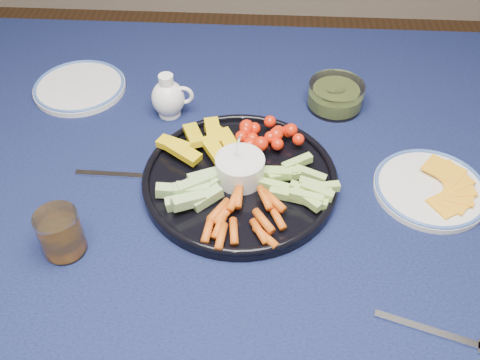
# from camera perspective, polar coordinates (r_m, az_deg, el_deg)

# --- Properties ---
(dining_table) EXTENTS (1.67, 1.07, 0.75)m
(dining_table) POSITION_cam_1_polar(r_m,az_deg,el_deg) (1.04, -3.50, -2.45)
(dining_table) COLOR #472F17
(dining_table) RESTS_ON ground
(crudite_platter) EXTENTS (0.35, 0.35, 0.11)m
(crudite_platter) POSITION_cam_1_polar(r_m,az_deg,el_deg) (0.94, -0.12, 0.35)
(crudite_platter) COLOR black
(crudite_platter) RESTS_ON dining_table
(creamer_pitcher) EXTENTS (0.09, 0.07, 0.09)m
(creamer_pitcher) POSITION_cam_1_polar(r_m,az_deg,el_deg) (1.09, -7.62, 8.69)
(creamer_pitcher) COLOR white
(creamer_pitcher) RESTS_ON dining_table
(pickle_bowl) EXTENTS (0.11, 0.11, 0.05)m
(pickle_bowl) POSITION_cam_1_polar(r_m,az_deg,el_deg) (1.13, 10.15, 8.77)
(pickle_bowl) COLOR white
(pickle_bowl) RESTS_ON dining_table
(cheese_plate) EXTENTS (0.20, 0.20, 0.02)m
(cheese_plate) POSITION_cam_1_polar(r_m,az_deg,el_deg) (0.99, 19.68, -0.73)
(cheese_plate) COLOR silver
(cheese_plate) RESTS_ON dining_table
(juice_tumbler) EXTENTS (0.07, 0.07, 0.08)m
(juice_tumbler) POSITION_cam_1_polar(r_m,az_deg,el_deg) (0.88, -18.51, -5.61)
(juice_tumbler) COLOR white
(juice_tumbler) RESTS_ON dining_table
(fork_left) EXTENTS (0.19, 0.03, 0.00)m
(fork_left) POSITION_cam_1_polar(r_m,az_deg,el_deg) (0.98, -10.94, 0.41)
(fork_left) COLOR silver
(fork_left) RESTS_ON dining_table
(fork_right) EXTENTS (0.18, 0.07, 0.00)m
(fork_right) POSITION_cam_1_polar(r_m,az_deg,el_deg) (0.83, 21.52, -15.32)
(fork_right) COLOR silver
(fork_right) RESTS_ON dining_table
(side_plate_extra) EXTENTS (0.20, 0.20, 0.02)m
(side_plate_extra) POSITION_cam_1_polar(r_m,az_deg,el_deg) (1.22, -16.74, 9.50)
(side_plate_extra) COLOR silver
(side_plate_extra) RESTS_ON dining_table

